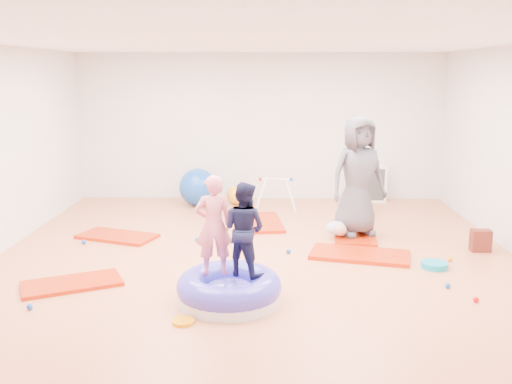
{
  "coord_description": "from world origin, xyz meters",
  "views": [
    {
      "loc": [
        0.16,
        -6.98,
        2.43
      ],
      "look_at": [
        0.0,
        0.3,
        0.9
      ],
      "focal_mm": 40.0,
      "sensor_mm": 36.0,
      "label": 1
    }
  ],
  "objects": [
    {
      "name": "room",
      "position": [
        0.0,
        0.0,
        1.4
      ],
      "size": [
        7.01,
        8.01,
        2.81
      ],
      "color": "#D36E42",
      "rests_on": "ground"
    },
    {
      "name": "gym_mat_front_left",
      "position": [
        -2.12,
        -0.76,
        0.02
      ],
      "size": [
        1.24,
        0.98,
        0.05
      ],
      "primitive_type": "cube",
      "rotation": [
        0.0,
        0.0,
        0.45
      ],
      "color": "#A42508",
      "rests_on": "ground"
    },
    {
      "name": "gym_mat_mid_left",
      "position": [
        -2.1,
        1.19,
        0.02
      ],
      "size": [
        1.28,
        0.93,
        0.05
      ],
      "primitive_type": "cube",
      "rotation": [
        0.0,
        0.0,
        -0.35
      ],
      "color": "#A42508",
      "rests_on": "ground"
    },
    {
      "name": "gym_mat_center_back",
      "position": [
        0.06,
        2.04,
        0.03
      ],
      "size": [
        0.77,
        1.3,
        0.05
      ],
      "primitive_type": "cube",
      "rotation": [
        0.0,
        0.0,
        1.7
      ],
      "color": "#A42508",
      "rests_on": "ground"
    },
    {
      "name": "gym_mat_right",
      "position": [
        1.4,
        0.37,
        0.03
      ],
      "size": [
        1.42,
        0.95,
        0.05
      ],
      "primitive_type": "cube",
      "rotation": [
        0.0,
        0.0,
        -0.25
      ],
      "color": "#A42508",
      "rests_on": "ground"
    },
    {
      "name": "gym_mat_rear_right",
      "position": [
        1.47,
        1.39,
        0.03
      ],
      "size": [
        0.72,
        1.27,
        0.05
      ],
      "primitive_type": "cube",
      "rotation": [
        0.0,
        0.0,
        1.47
      ],
      "color": "#A42508",
      "rests_on": "ground"
    },
    {
      "name": "inflatable_cushion",
      "position": [
        -0.26,
        -1.2,
        0.14
      ],
      "size": [
        1.14,
        1.14,
        0.36
      ],
      "rotation": [
        0.0,
        0.0,
        0.08
      ],
      "color": "silver",
      "rests_on": "ground"
    },
    {
      "name": "child_pink",
      "position": [
        -0.42,
        -1.09,
        0.88
      ],
      "size": [
        0.44,
        0.33,
        1.1
      ],
      "primitive_type": "imported",
      "rotation": [
        0.0,
        0.0,
        3.32
      ],
      "color": "#E76B82",
      "rests_on": "inflatable_cushion"
    },
    {
      "name": "child_navy",
      "position": [
        -0.1,
        -1.11,
        0.84
      ],
      "size": [
        0.63,
        0.59,
        1.02
      ],
      "primitive_type": "imported",
      "rotation": [
        0.0,
        0.0,
        2.61
      ],
      "color": "#121432",
      "rests_on": "inflatable_cushion"
    },
    {
      "name": "adult_caregiver",
      "position": [
        1.48,
        1.31,
        0.93
      ],
      "size": [
        1.01,
        0.83,
        1.77
      ],
      "primitive_type": "imported",
      "rotation": [
        0.0,
        0.0,
        0.36
      ],
      "color": "#494851",
      "rests_on": "gym_mat_rear_right"
    },
    {
      "name": "infant",
      "position": [
        1.21,
        1.18,
        0.17
      ],
      "size": [
        0.39,
        0.39,
        0.23
      ],
      "color": "#ABBECC",
      "rests_on": "gym_mat_rear_right"
    },
    {
      "name": "ball_pit_balls",
      "position": [
        0.56,
        0.12,
        0.03
      ],
      "size": [
        5.11,
        3.17,
        0.07
      ],
      "color": "#1448AE",
      "rests_on": "ground"
    },
    {
      "name": "exercise_ball_blue",
      "position": [
        -1.14,
        3.34,
        0.35
      ],
      "size": [
        0.7,
        0.7,
        0.7
      ],
      "primitive_type": "sphere",
      "color": "#1448AE",
      "rests_on": "ground"
    },
    {
      "name": "exercise_ball_orange",
      "position": [
        -0.44,
        3.45,
        0.18
      ],
      "size": [
        0.36,
        0.36,
        0.36
      ],
      "primitive_type": "sphere",
      "color": "orange",
      "rests_on": "ground"
    },
    {
      "name": "infant_play_gym",
      "position": [
        0.29,
        3.1,
        0.38
      ],
      "size": [
        0.74,
        0.7,
        0.57
      ],
      "rotation": [
        0.0,
        0.0,
        0.23
      ],
      "color": "white",
      "rests_on": "ground"
    },
    {
      "name": "cube_shelf",
      "position": [
        2.05,
        3.79,
        0.35
      ],
      "size": [
        0.7,
        0.35,
        0.7
      ],
      "color": "white",
      "rests_on": "ground"
    },
    {
      "name": "balance_disc",
      "position": [
        2.27,
        -0.05,
        0.04
      ],
      "size": [
        0.34,
        0.34,
        0.07
      ],
      "primitive_type": "cylinder",
      "color": "#0E8EA8",
      "rests_on": "ground"
    },
    {
      "name": "backpack",
      "position": [
        3.1,
        0.65,
        0.15
      ],
      "size": [
        0.27,
        0.16,
        0.31
      ],
      "primitive_type": "cube",
      "rotation": [
        0.0,
        0.0,
        0.0
      ],
      "color": "#9F3321",
      "rests_on": "ground"
    },
    {
      "name": "yellow_toy",
      "position": [
        -0.67,
        -1.75,
        0.02
      ],
      "size": [
        0.22,
        0.22,
        0.03
      ],
      "primitive_type": "cylinder",
      "color": "orange",
      "rests_on": "ground"
    }
  ]
}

